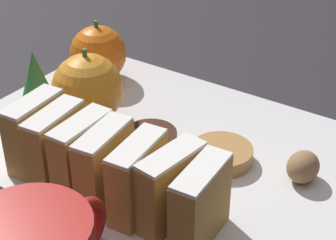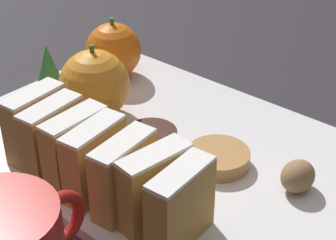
% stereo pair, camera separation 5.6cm
% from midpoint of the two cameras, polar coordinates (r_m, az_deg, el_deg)
% --- Properties ---
extents(ground_plane, '(6.00, 6.00, 0.00)m').
position_cam_midpoint_polar(ground_plane, '(0.59, 2.75, -3.59)').
color(ground_plane, '#28262B').
extents(serving_platter, '(0.29, 0.43, 0.01)m').
position_cam_midpoint_polar(serving_platter, '(0.58, 2.77, -3.11)').
color(serving_platter, white).
rests_on(serving_platter, ground_plane).
extents(stollen_slice_front, '(0.07, 0.03, 0.07)m').
position_cam_midpoint_polar(stollen_slice_front, '(0.45, 4.90, -8.84)').
color(stollen_slice_front, '#B28442').
rests_on(stollen_slice_front, serving_platter).
extents(stollen_slice_second, '(0.07, 0.03, 0.07)m').
position_cam_midpoint_polar(stollen_slice_second, '(0.47, 2.13, -7.00)').
color(stollen_slice_second, '#B28442').
rests_on(stollen_slice_second, serving_platter).
extents(stollen_slice_third, '(0.07, 0.03, 0.07)m').
position_cam_midpoint_polar(stollen_slice_third, '(0.48, -1.12, -5.77)').
color(stollen_slice_third, '#B28442').
rests_on(stollen_slice_third, serving_platter).
extents(stollen_slice_fourth, '(0.07, 0.03, 0.07)m').
position_cam_midpoint_polar(stollen_slice_fourth, '(0.49, -3.85, -4.37)').
color(stollen_slice_fourth, '#B28442').
rests_on(stollen_slice_fourth, serving_platter).
extents(stollen_slice_fifth, '(0.07, 0.03, 0.07)m').
position_cam_midpoint_polar(stollen_slice_fifth, '(0.51, -6.26, -2.99)').
color(stollen_slice_fifth, '#B28442').
rests_on(stollen_slice_fifth, serving_platter).
extents(stollen_slice_sixth, '(0.07, 0.03, 0.07)m').
position_cam_midpoint_polar(stollen_slice_sixth, '(0.53, -8.68, -1.82)').
color(stollen_slice_sixth, '#B28442').
rests_on(stollen_slice_sixth, serving_platter).
extents(stollen_slice_back, '(0.07, 0.03, 0.07)m').
position_cam_midpoint_polar(stollen_slice_back, '(0.56, -10.47, -0.47)').
color(stollen_slice_back, '#B28442').
rests_on(stollen_slice_back, serving_platter).
extents(orange_near, '(0.07, 0.07, 0.08)m').
position_cam_midpoint_polar(orange_near, '(0.70, -3.28, 7.00)').
color(orange_near, orange).
rests_on(orange_near, serving_platter).
extents(orange_far, '(0.08, 0.08, 0.09)m').
position_cam_midpoint_polar(orange_far, '(0.61, -4.87, 3.53)').
color(orange_far, orange).
rests_on(orange_far, serving_platter).
extents(walnut, '(0.04, 0.03, 0.03)m').
position_cam_midpoint_polar(walnut, '(0.53, 16.05, -5.61)').
color(walnut, '#8E6B47').
rests_on(walnut, serving_platter).
extents(chocolate_cookie, '(0.05, 0.05, 0.01)m').
position_cam_midpoint_polar(chocolate_cookie, '(0.58, 1.05, -1.84)').
color(chocolate_cookie, '#381E14').
rests_on(chocolate_cookie, serving_platter).
extents(gingerbread_cookie, '(0.06, 0.06, 0.02)m').
position_cam_midpoint_polar(gingerbread_cookie, '(0.55, 8.06, -3.94)').
color(gingerbread_cookie, '#B27F47').
rests_on(gingerbread_cookie, serving_platter).
extents(evergreen_sprig, '(0.04, 0.04, 0.06)m').
position_cam_midpoint_polar(evergreen_sprig, '(0.67, -9.70, 5.02)').
color(evergreen_sprig, '#2D7538').
rests_on(evergreen_sprig, serving_platter).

